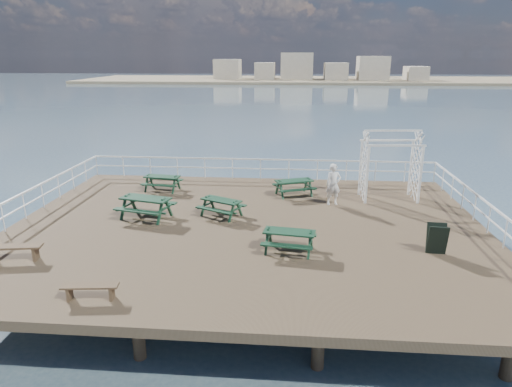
% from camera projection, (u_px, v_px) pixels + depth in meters
% --- Properties ---
extents(ground, '(18.00, 14.00, 0.30)m').
position_uv_depth(ground, '(247.00, 229.00, 17.47)').
color(ground, brown).
rests_on(ground, ground).
extents(sea_backdrop, '(300.00, 300.00, 9.20)m').
position_uv_depth(sea_backdrop, '(330.00, 77.00, 144.32)').
color(sea_backdrop, '#455F75').
rests_on(sea_backdrop, ground).
extents(railing, '(17.77, 13.76, 1.10)m').
position_uv_depth(railing, '(251.00, 185.00, 19.63)').
color(railing, silver).
rests_on(railing, ground).
extents(picnic_table_a, '(1.81, 1.52, 0.81)m').
position_uv_depth(picnic_table_a, '(162.00, 180.00, 21.79)').
color(picnic_table_a, '#12331F').
rests_on(picnic_table_a, ground).
extents(picnic_table_b, '(2.04, 1.90, 0.79)m').
position_uv_depth(picnic_table_b, '(221.00, 204.00, 18.33)').
color(picnic_table_b, '#12331F').
rests_on(picnic_table_b, ground).
extents(picnic_table_c, '(2.09, 1.91, 0.83)m').
position_uv_depth(picnic_table_c, '(294.00, 184.00, 21.02)').
color(picnic_table_c, '#12331F').
rests_on(picnic_table_c, ground).
extents(picnic_table_d, '(2.29, 2.01, 0.96)m').
position_uv_depth(picnic_table_d, '(146.00, 203.00, 18.09)').
color(picnic_table_d, '#12331F').
rests_on(picnic_table_d, ground).
extents(picnic_table_e, '(1.86, 1.58, 0.82)m').
position_uv_depth(picnic_table_e, '(289.00, 237.00, 15.01)').
color(picnic_table_e, '#12331F').
rests_on(picnic_table_e, ground).
extents(flat_bench_near, '(1.78, 0.69, 0.50)m').
position_uv_depth(flat_bench_near, '(14.00, 249.00, 14.39)').
color(flat_bench_near, brown).
rests_on(flat_bench_near, ground).
extents(flat_bench_far, '(1.52, 0.52, 0.43)m').
position_uv_depth(flat_bench_far, '(90.00, 288.00, 12.10)').
color(flat_bench_far, brown).
rests_on(flat_bench_far, ground).
extents(trellis_arbor, '(2.63, 1.56, 3.14)m').
position_uv_depth(trellis_arbor, '(390.00, 169.00, 20.26)').
color(trellis_arbor, silver).
rests_on(trellis_arbor, ground).
extents(sandwich_board, '(0.66, 0.51, 1.03)m').
position_uv_depth(sandwich_board, '(437.00, 239.00, 14.84)').
color(sandwich_board, black).
rests_on(sandwich_board, ground).
extents(person, '(0.74, 0.57, 1.80)m').
position_uv_depth(person, '(333.00, 184.00, 19.65)').
color(person, white).
rests_on(person, ground).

